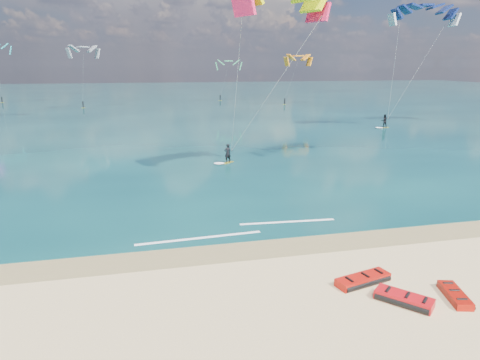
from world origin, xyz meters
name	(u,v)px	position (x,y,z in m)	size (l,w,h in m)	color
ground	(186,135)	(0.00, 40.00, 0.00)	(320.00, 320.00, 0.00)	tan
wet_sand_strip	(259,249)	(0.00, 3.00, 0.00)	(320.00, 2.40, 0.01)	brown
sea	(162,98)	(0.00, 104.00, 0.02)	(320.00, 200.00, 0.04)	#092E33
packed_kite_left	(363,283)	(3.50, -1.42, 0.00)	(2.74, 1.11, 0.40)	#B71209
packed_kite_mid	(403,303)	(4.31, -3.24, 0.00)	(2.41, 1.18, 0.43)	red
packed_kite_right	(454,298)	(6.52, -3.39, 0.00)	(2.13, 0.98, 0.36)	#9D1006
kitesurfer_main	(254,73)	(3.88, 19.15, 8.45)	(10.27, 9.75, 16.46)	gold
kitesurfer_far	(406,58)	(30.62, 38.37, 9.91)	(10.28, 5.80, 18.46)	gold
shoreline_foam	(242,230)	(-0.30, 5.59, 0.04)	(11.86, 1.93, 0.01)	white
distant_kites	(120,81)	(-9.84, 80.35, 5.70)	(71.50, 33.77, 13.38)	#E342CE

